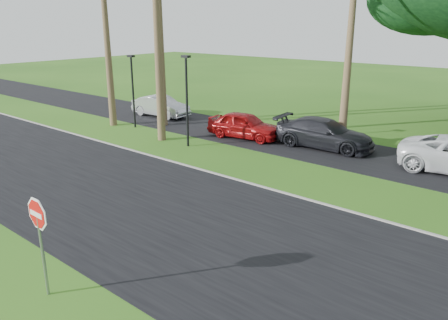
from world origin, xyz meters
name	(u,v)px	position (x,y,z in m)	size (l,w,h in m)	color
ground	(134,241)	(0.00, 0.00, 0.00)	(120.00, 120.00, 0.00)	#295715
road	(182,219)	(0.00, 2.00, 0.01)	(120.00, 8.00, 0.02)	black
parking_strip	(328,150)	(0.00, 12.50, 0.01)	(120.00, 5.00, 0.02)	black
curb	(253,184)	(0.00, 6.05, 0.03)	(120.00, 0.12, 0.06)	gray
stop_sign_near	(39,227)	(0.50, -3.00, 1.77)	(1.05, 0.07, 2.62)	gray
streetlight_left	(133,86)	(-11.50, 9.50, 2.50)	(0.45, 0.25, 4.34)	black
streetlight_right	(187,96)	(-6.00, 8.50, 2.65)	(0.45, 0.25, 4.64)	black
car_silver	(161,106)	(-12.61, 12.66, 0.69)	(1.47, 4.22, 1.39)	#ADAFB5
car_red	(245,125)	(-4.71, 11.70, 0.72)	(1.69, 4.21, 1.43)	maroon
car_dark	(324,134)	(-0.40, 12.72, 0.74)	(2.08, 5.10, 1.48)	black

